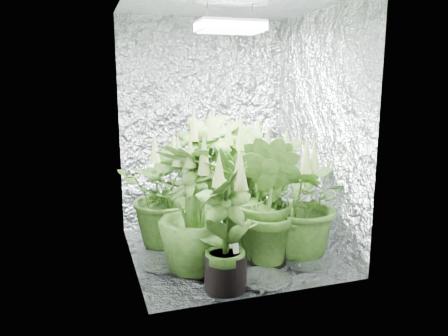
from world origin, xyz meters
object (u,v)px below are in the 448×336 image
at_px(plant_a, 169,194).
at_px(grow_lamp, 230,27).
at_px(plant_c, 236,191).
at_px(circulation_fan, 268,209).
at_px(plant_h, 204,182).
at_px(plant_e, 298,203).
at_px(plant_f, 225,228).
at_px(plant_g, 268,201).
at_px(plant_d, 194,211).
at_px(plant_b, 248,184).

bearing_deg(plant_a, grow_lamp, -31.42).
bearing_deg(grow_lamp, plant_c, -0.56).
bearing_deg(plant_c, circulation_fan, 48.02).
bearing_deg(circulation_fan, plant_c, -107.71).
distance_m(plant_h, circulation_fan, 0.97).
height_order(plant_e, circulation_fan, plant_e).
height_order(grow_lamp, plant_a, grow_lamp).
height_order(plant_f, plant_g, plant_g).
bearing_deg(circulation_fan, plant_d, -113.04).
distance_m(plant_a, plant_e, 1.09).
height_order(grow_lamp, plant_e, grow_lamp).
height_order(grow_lamp, plant_f, grow_lamp).
distance_m(plant_e, plant_f, 0.79).
height_order(plant_a, plant_c, plant_c).
relative_size(plant_d, plant_e, 1.05).
distance_m(plant_b, plant_h, 0.39).
xyz_separation_m(grow_lamp, plant_b, (0.23, 0.19, -1.30)).
bearing_deg(plant_b, grow_lamp, -141.45).
xyz_separation_m(plant_d, plant_f, (0.14, -0.33, -0.04)).
distance_m(plant_b, plant_d, 0.78).
xyz_separation_m(plant_b, plant_g, (-0.02, -0.50, -0.02)).
bearing_deg(plant_d, plant_b, 38.13).
height_order(plant_a, plant_e, plant_a).
bearing_deg(plant_e, plant_d, 179.99).
xyz_separation_m(grow_lamp, plant_h, (-0.15, 0.24, -1.27)).
bearing_deg(plant_g, circulation_fan, 66.31).
relative_size(plant_a, plant_f, 1.02).
xyz_separation_m(plant_e, plant_g, (-0.27, -0.02, 0.04)).
xyz_separation_m(plant_b, plant_f, (-0.47, -0.81, -0.08)).
distance_m(plant_b, circulation_fan, 0.71).
relative_size(plant_e, plant_f, 1.01).
xyz_separation_m(plant_d, circulation_fan, (1.00, 0.92, -0.35)).
bearing_deg(grow_lamp, plant_a, 148.58).
bearing_deg(plant_f, circulation_fan, 55.41).
height_order(plant_g, plant_h, plant_h).
height_order(plant_c, plant_d, plant_c).
height_order(grow_lamp, plant_h, grow_lamp).
relative_size(plant_b, plant_c, 1.02).
distance_m(plant_e, circulation_fan, 0.99).
relative_size(plant_d, plant_h, 0.88).
xyz_separation_m(plant_c, plant_g, (0.16, -0.31, -0.02)).
bearing_deg(plant_f, plant_b, 59.63).
relative_size(plant_b, plant_h, 0.96).
bearing_deg(plant_e, plant_f, -155.35).
distance_m(plant_g, circulation_fan, 1.09).
relative_size(plant_c, plant_g, 1.02).
distance_m(plant_c, circulation_fan, 0.94).
bearing_deg(plant_h, plant_e, -40.14).
xyz_separation_m(grow_lamp, plant_c, (0.06, -0.00, -1.30)).
height_order(plant_b, plant_d, plant_b).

